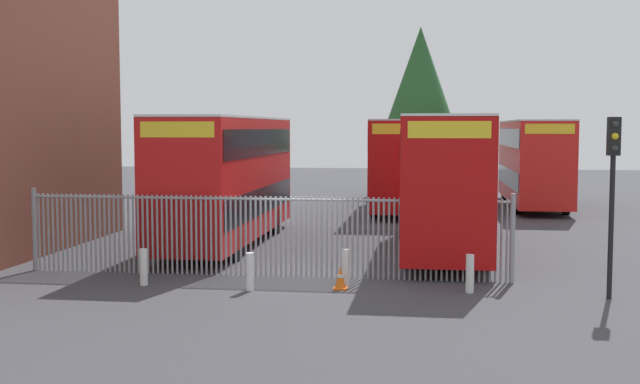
% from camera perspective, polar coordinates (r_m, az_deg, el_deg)
% --- Properties ---
extents(ground_plane, '(100.00, 100.00, 0.00)m').
position_cam_1_polar(ground_plane, '(29.37, 1.08, -3.26)').
color(ground_plane, '#3D3D42').
extents(palisade_fence, '(13.38, 0.14, 2.35)m').
position_cam_1_polar(palisade_fence, '(21.55, -4.12, -3.00)').
color(palisade_fence, gray).
rests_on(palisade_fence, ground).
extents(double_decker_bus_near_gate, '(2.54, 10.81, 4.42)m').
position_cam_1_polar(double_decker_bus_near_gate, '(26.06, 8.99, 1.03)').
color(double_decker_bus_near_gate, '#B70C0C').
rests_on(double_decker_bus_near_gate, ground).
extents(double_decker_bus_behind_fence_left, '(2.54, 10.81, 4.42)m').
position_cam_1_polar(double_decker_bus_behind_fence_left, '(27.50, -6.72, 1.24)').
color(double_decker_bus_behind_fence_left, red).
rests_on(double_decker_bus_behind_fence_left, ground).
extents(double_decker_bus_behind_fence_right, '(2.54, 10.81, 4.42)m').
position_cam_1_polar(double_decker_bus_behind_fence_right, '(38.83, 5.92, 2.24)').
color(double_decker_bus_behind_fence_right, '#B70C0C').
rests_on(double_decker_bus_behind_fence_right, ground).
extents(double_decker_bus_far_back, '(2.54, 10.81, 4.42)m').
position_cam_1_polar(double_decker_bus_far_back, '(41.52, 15.13, 2.26)').
color(double_decker_bus_far_back, red).
rests_on(double_decker_bus_far_back, ground).
extents(bollard_near_left, '(0.20, 0.20, 0.95)m').
position_cam_1_polar(bollard_near_left, '(20.88, -12.61, -5.30)').
color(bollard_near_left, silver).
rests_on(bollard_near_left, ground).
extents(bollard_center_front, '(0.20, 0.20, 0.95)m').
position_cam_1_polar(bollard_center_front, '(19.81, -5.08, -5.75)').
color(bollard_center_front, silver).
rests_on(bollard_center_front, ground).
extents(bollard_near_right, '(0.20, 0.20, 0.95)m').
position_cam_1_polar(bollard_near_right, '(20.28, 1.86, -5.49)').
color(bollard_near_right, silver).
rests_on(bollard_near_right, ground).
extents(bollard_far_right, '(0.20, 0.20, 0.95)m').
position_cam_1_polar(bollard_far_right, '(19.83, 10.76, -5.80)').
color(bollard_far_right, silver).
rests_on(bollard_far_right, ground).
extents(traffic_cone_by_gate, '(0.34, 0.34, 0.59)m').
position_cam_1_polar(traffic_cone_by_gate, '(19.93, 1.49, -6.21)').
color(traffic_cone_by_gate, orange).
rests_on(traffic_cone_by_gate, ground).
extents(traffic_light_kerbside, '(0.28, 0.33, 4.30)m').
position_cam_1_polar(traffic_light_kerbside, '(19.70, 20.38, 1.28)').
color(traffic_light_kerbside, black).
rests_on(traffic_light_kerbside, ground).
extents(tree_tall_back, '(5.15, 5.15, 10.00)m').
position_cam_1_polar(tree_tall_back, '(47.54, 7.24, 7.36)').
color(tree_tall_back, '#4C3823').
rests_on(tree_tall_back, ground).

